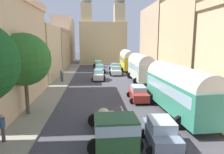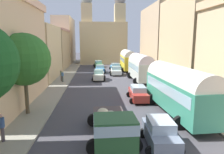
% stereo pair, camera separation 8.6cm
% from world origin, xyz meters
% --- Properties ---
extents(ground_plane, '(154.00, 154.00, 0.00)m').
position_xyz_m(ground_plane, '(0.00, 27.00, 0.00)').
color(ground_plane, '#444248').
extents(sidewalk_left, '(2.50, 70.00, 0.14)m').
position_xyz_m(sidewalk_left, '(-7.25, 27.00, 0.07)').
color(sidewalk_left, gray).
rests_on(sidewalk_left, ground).
extents(sidewalk_right, '(2.50, 70.00, 0.14)m').
position_xyz_m(sidewalk_right, '(7.25, 27.00, 0.07)').
color(sidewalk_right, '#9D9487').
rests_on(sidewalk_right, ground).
extents(building_left_2, '(5.24, 11.51, 8.49)m').
position_xyz_m(building_left_2, '(-11.12, 29.12, 4.25)').
color(building_left_2, '#CEB485').
rests_on(building_left_2, ground).
extents(building_left_3, '(4.53, 12.36, 8.60)m').
position_xyz_m(building_left_3, '(-10.56, 41.92, 4.32)').
color(building_left_3, tan).
rests_on(building_left_3, ground).
extents(building_left_4, '(4.61, 14.74, 12.37)m').
position_xyz_m(building_left_4, '(-10.80, 55.81, 6.18)').
color(building_left_4, beige).
rests_on(building_left_4, ground).
extents(building_right_2, '(5.12, 12.34, 12.10)m').
position_xyz_m(building_right_2, '(11.06, 23.46, 6.05)').
color(building_right_2, tan).
rests_on(building_right_2, ground).
extents(building_right_3, '(5.96, 14.30, 12.89)m').
position_xyz_m(building_right_3, '(11.48, 37.34, 6.44)').
color(building_right_3, tan).
rests_on(building_right_3, ground).
extents(distant_church, '(12.09, 7.79, 18.09)m').
position_xyz_m(distant_church, '(0.00, 51.71, 6.27)').
color(distant_church, '#CDB380').
rests_on(distant_church, ground).
extents(parked_bus_0, '(3.55, 9.83, 4.12)m').
position_xyz_m(parked_bus_0, '(4.62, 11.27, 2.29)').
color(parked_bus_0, '#368C70').
rests_on(parked_bus_0, ground).
extents(parked_bus_1, '(3.27, 8.17, 4.14)m').
position_xyz_m(parked_bus_1, '(4.62, 25.79, 2.30)').
color(parked_bus_1, silver).
rests_on(parked_bus_1, ground).
extents(parked_bus_2, '(3.36, 9.07, 4.22)m').
position_xyz_m(parked_bus_2, '(4.45, 37.31, 2.36)').
color(parked_bus_2, yellow).
rests_on(parked_bus_2, ground).
extents(cargo_truck_0, '(3.19, 6.61, 2.19)m').
position_xyz_m(cargo_truck_0, '(-1.23, 6.58, 1.16)').
color(cargo_truck_0, '#27542E').
rests_on(cargo_truck_0, ground).
extents(car_0, '(2.26, 3.90, 1.69)m').
position_xyz_m(car_0, '(-1.69, 27.23, 0.83)').
color(car_0, beige).
rests_on(car_0, ground).
extents(car_1, '(2.31, 3.79, 1.57)m').
position_xyz_m(car_1, '(-1.34, 34.67, 0.79)').
color(car_1, '#3C87CF').
rests_on(car_1, ground).
extents(car_2, '(2.41, 4.16, 1.52)m').
position_xyz_m(car_2, '(-1.52, 43.83, 0.76)').
color(car_2, '#4B974F').
rests_on(car_2, ground).
extents(car_3, '(2.26, 3.71, 1.67)m').
position_xyz_m(car_3, '(1.53, 6.04, 0.83)').
color(car_3, gray).
rests_on(car_3, ground).
extents(car_4, '(2.25, 4.13, 1.54)m').
position_xyz_m(car_4, '(2.19, 15.61, 0.77)').
color(car_4, '#AD2C24').
rests_on(car_4, ground).
extents(car_5, '(2.45, 3.85, 1.58)m').
position_xyz_m(car_5, '(1.50, 31.90, 0.79)').
color(car_5, silver).
rests_on(car_5, ground).
extents(car_6, '(2.53, 3.77, 1.46)m').
position_xyz_m(car_6, '(2.00, 38.08, 0.74)').
color(car_6, '#4696CF').
rests_on(car_6, ground).
extents(pedestrian_0, '(0.35, 0.35, 1.89)m').
position_xyz_m(pedestrian_0, '(-7.33, 26.16, 1.10)').
color(pedestrian_0, brown).
rests_on(pedestrian_0, ground).
extents(pedestrian_1, '(0.43, 0.43, 1.78)m').
position_xyz_m(pedestrian_1, '(-7.03, 25.45, 1.02)').
color(pedestrian_1, '#454D48').
rests_on(pedestrian_1, ground).
extents(pedestrian_2, '(0.46, 0.46, 1.89)m').
position_xyz_m(pedestrian_2, '(-7.81, 7.10, 1.10)').
color(pedestrian_2, '#494247').
rests_on(pedestrian_2, ground).
extents(roadside_tree_1, '(4.23, 4.23, 6.78)m').
position_xyz_m(roadside_tree_1, '(-7.90, 12.08, 4.66)').
color(roadside_tree_1, brown).
rests_on(roadside_tree_1, ground).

